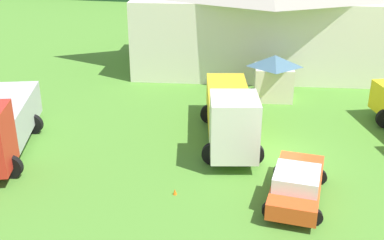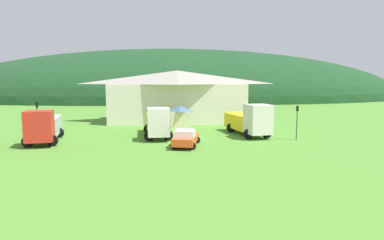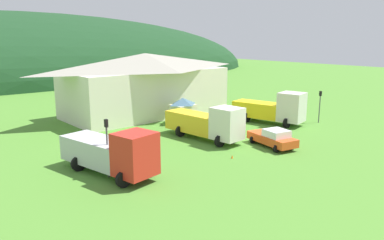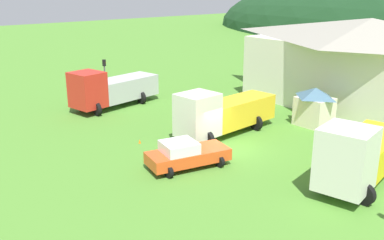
{
  "view_description": "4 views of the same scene",
  "coord_description": "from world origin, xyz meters",
  "px_view_note": "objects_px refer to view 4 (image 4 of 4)",
  "views": [
    {
      "loc": [
        -2.35,
        -22.05,
        11.32
      ],
      "look_at": [
        -4.4,
        0.87,
        1.53
      ],
      "focal_mm": 45.66,
      "sensor_mm": 36.0,
      "label": 1
    },
    {
      "loc": [
        -1.04,
        -36.57,
        6.57
      ],
      "look_at": [
        1.42,
        1.66,
        1.87
      ],
      "focal_mm": 32.19,
      "sensor_mm": 36.0,
      "label": 2
    },
    {
      "loc": [
        -26.36,
        -24.16,
        9.69
      ],
      "look_at": [
        -4.02,
        1.97,
        2.11
      ],
      "focal_mm": 35.51,
      "sensor_mm": 36.0,
      "label": 3
    },
    {
      "loc": [
        19.25,
        -18.72,
        10.38
      ],
      "look_at": [
        -2.45,
        -1.16,
        1.67
      ],
      "focal_mm": 41.08,
      "sensor_mm": 36.0,
      "label": 4
    }
  ],
  "objects_px": {
    "heavy_rig_striped": "(222,113)",
    "traffic_light_west": "(105,78)",
    "depot_building": "(367,63)",
    "flatbed_truck_yellow": "(360,153)",
    "crane_truck_red": "(110,89)",
    "service_pickup_orange": "(186,154)",
    "traffic_cone_near_pickup": "(140,143)",
    "play_shed_cream": "(315,106)"
  },
  "relations": [
    {
      "from": "flatbed_truck_yellow",
      "to": "traffic_cone_near_pickup",
      "type": "relative_size",
      "value": 15.35
    },
    {
      "from": "crane_truck_red",
      "to": "service_pickup_orange",
      "type": "height_order",
      "value": "crane_truck_red"
    },
    {
      "from": "heavy_rig_striped",
      "to": "service_pickup_orange",
      "type": "distance_m",
      "value": 6.26
    },
    {
      "from": "depot_building",
      "to": "flatbed_truck_yellow",
      "type": "xyz_separation_m",
      "value": [
        7.92,
        -13.9,
        -2.19
      ]
    },
    {
      "from": "depot_building",
      "to": "heavy_rig_striped",
      "type": "xyz_separation_m",
      "value": [
        -2.54,
        -14.19,
        -2.26
      ]
    },
    {
      "from": "service_pickup_orange",
      "to": "traffic_light_west",
      "type": "bearing_deg",
      "value": -88.91
    },
    {
      "from": "play_shed_cream",
      "to": "traffic_cone_near_pickup",
      "type": "xyz_separation_m",
      "value": [
        -4.98,
        -12.45,
        -1.52
      ]
    },
    {
      "from": "depot_building",
      "to": "traffic_light_west",
      "type": "bearing_deg",
      "value": -130.7
    },
    {
      "from": "play_shed_cream",
      "to": "flatbed_truck_yellow",
      "type": "distance_m",
      "value": 10.28
    },
    {
      "from": "crane_truck_red",
      "to": "traffic_cone_near_pickup",
      "type": "distance_m",
      "value": 9.81
    },
    {
      "from": "depot_building",
      "to": "flatbed_truck_yellow",
      "type": "height_order",
      "value": "depot_building"
    },
    {
      "from": "crane_truck_red",
      "to": "traffic_light_west",
      "type": "relative_size",
      "value": 2.04
    },
    {
      "from": "heavy_rig_striped",
      "to": "traffic_cone_near_pickup",
      "type": "xyz_separation_m",
      "value": [
        -2.27,
        -5.41,
        -1.69
      ]
    },
    {
      "from": "service_pickup_orange",
      "to": "traffic_light_west",
      "type": "xyz_separation_m",
      "value": [
        -14.86,
        2.81,
        1.73
      ]
    },
    {
      "from": "service_pickup_orange",
      "to": "traffic_light_west",
      "type": "height_order",
      "value": "traffic_light_west"
    },
    {
      "from": "traffic_light_west",
      "to": "traffic_cone_near_pickup",
      "type": "xyz_separation_m",
      "value": [
        9.69,
        -2.75,
        -2.56
      ]
    },
    {
      "from": "play_shed_cream",
      "to": "traffic_light_west",
      "type": "distance_m",
      "value": 17.62
    },
    {
      "from": "depot_building",
      "to": "play_shed_cream",
      "type": "xyz_separation_m",
      "value": [
        0.17,
        -7.14,
        -2.44
      ]
    },
    {
      "from": "flatbed_truck_yellow",
      "to": "traffic_light_west",
      "type": "xyz_separation_m",
      "value": [
        -22.42,
        -2.95,
        0.79
      ]
    },
    {
      "from": "play_shed_cream",
      "to": "crane_truck_red",
      "type": "xyz_separation_m",
      "value": [
        -14.19,
        -9.51,
        0.17
      ]
    },
    {
      "from": "crane_truck_red",
      "to": "traffic_light_west",
      "type": "xyz_separation_m",
      "value": [
        -0.48,
        -0.2,
        0.87
      ]
    },
    {
      "from": "service_pickup_orange",
      "to": "heavy_rig_striped",
      "type": "bearing_deg",
      "value": -140.22
    },
    {
      "from": "depot_building",
      "to": "traffic_light_west",
      "type": "distance_m",
      "value": 22.27
    },
    {
      "from": "service_pickup_orange",
      "to": "traffic_light_west",
      "type": "distance_m",
      "value": 15.22
    },
    {
      "from": "play_shed_cream",
      "to": "heavy_rig_striped",
      "type": "relative_size",
      "value": 0.34
    },
    {
      "from": "crane_truck_red",
      "to": "heavy_rig_striped",
      "type": "bearing_deg",
      "value": 91.55
    },
    {
      "from": "traffic_light_west",
      "to": "traffic_cone_near_pickup",
      "type": "bearing_deg",
      "value": -15.83
    },
    {
      "from": "depot_building",
      "to": "crane_truck_red",
      "type": "height_order",
      "value": "depot_building"
    },
    {
      "from": "heavy_rig_striped",
      "to": "traffic_light_west",
      "type": "relative_size",
      "value": 2.06
    },
    {
      "from": "traffic_cone_near_pickup",
      "to": "play_shed_cream",
      "type": "bearing_deg",
      "value": 68.2
    },
    {
      "from": "depot_building",
      "to": "traffic_cone_near_pickup",
      "type": "relative_size",
      "value": 38.57
    },
    {
      "from": "depot_building",
      "to": "flatbed_truck_yellow",
      "type": "bearing_deg",
      "value": -60.31
    },
    {
      "from": "crane_truck_red",
      "to": "play_shed_cream",
      "type": "bearing_deg",
      "value": 113.27
    },
    {
      "from": "heavy_rig_striped",
      "to": "traffic_light_west",
      "type": "distance_m",
      "value": 12.28
    },
    {
      "from": "flatbed_truck_yellow",
      "to": "service_pickup_orange",
      "type": "distance_m",
      "value": 9.55
    },
    {
      "from": "crane_truck_red",
      "to": "traffic_light_west",
      "type": "distance_m",
      "value": 1.01
    },
    {
      "from": "crane_truck_red",
      "to": "flatbed_truck_yellow",
      "type": "height_order",
      "value": "flatbed_truck_yellow"
    },
    {
      "from": "depot_building",
      "to": "crane_truck_red",
      "type": "relative_size",
      "value": 2.51
    },
    {
      "from": "play_shed_cream",
      "to": "flatbed_truck_yellow",
      "type": "bearing_deg",
      "value": -41.07
    },
    {
      "from": "crane_truck_red",
      "to": "service_pickup_orange",
      "type": "bearing_deg",
      "value": 67.63
    },
    {
      "from": "heavy_rig_striped",
      "to": "traffic_cone_near_pickup",
      "type": "distance_m",
      "value": 6.1
    },
    {
      "from": "crane_truck_red",
      "to": "traffic_cone_near_pickup",
      "type": "bearing_deg",
      "value": 61.71
    }
  ]
}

